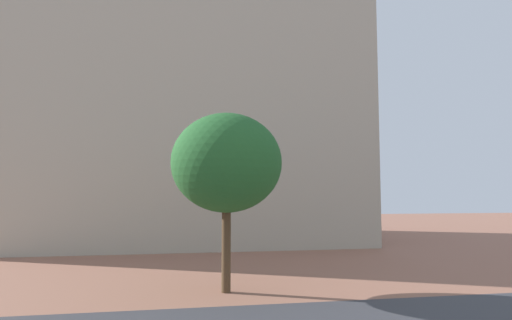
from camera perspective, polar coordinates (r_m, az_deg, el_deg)
landmark_building at (r=35.08m, az=-8.94°, el=7.58°), size 26.22×15.71×33.77m
tree_curb_far at (r=16.14m, az=-4.00°, el=-0.44°), size 4.24×4.24×6.79m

